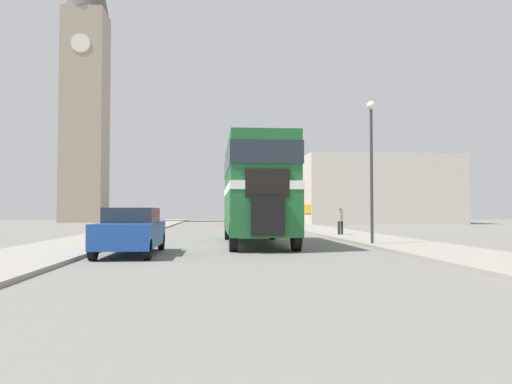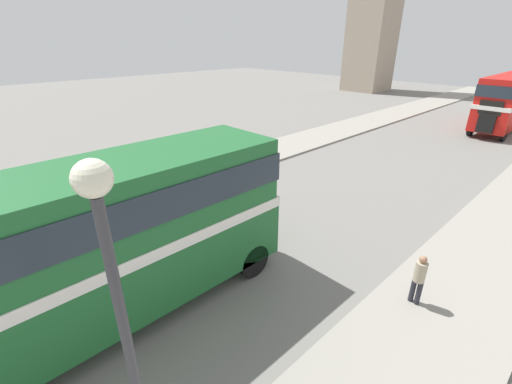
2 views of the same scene
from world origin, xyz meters
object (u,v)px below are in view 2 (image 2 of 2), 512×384
(bus_distant, at_px, (510,97))
(street_lamp, at_px, (125,334))
(double_decker_bus, at_px, (111,234))
(pedestrian_walking, at_px, (419,277))

(bus_distant, height_order, street_lamp, street_lamp)
(double_decker_bus, bearing_deg, pedestrian_walking, 48.85)
(bus_distant, bearing_deg, double_decker_bus, -92.40)
(double_decker_bus, xyz_separation_m, pedestrian_walking, (5.26, 6.01, -1.57))
(pedestrian_walking, distance_m, street_lamp, 8.11)
(bus_distant, relative_size, street_lamp, 1.85)
(double_decker_bus, height_order, street_lamp, street_lamp)
(double_decker_bus, xyz_separation_m, street_lamp, (4.64, -1.51, 1.40))
(bus_distant, xyz_separation_m, pedestrian_walking, (3.92, -25.89, -1.56))
(bus_distant, bearing_deg, pedestrian_walking, -81.40)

